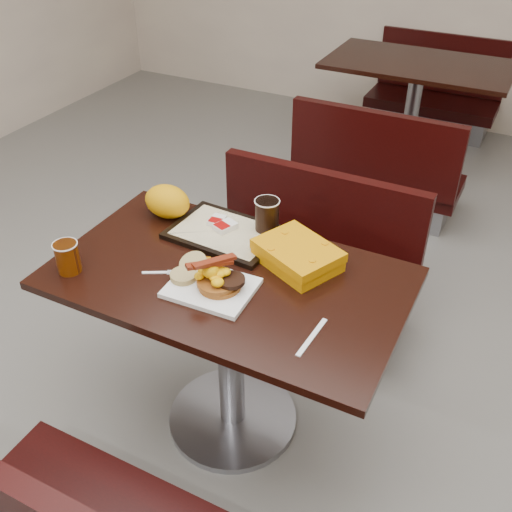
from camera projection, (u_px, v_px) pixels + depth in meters
The scene contains 25 objects.
floor at pixel (233, 419), 2.42m from camera, with size 6.00×7.00×0.01m, color gray.
table_near at pixel (231, 354), 2.21m from camera, with size 1.20×0.70×0.75m, color black, non-canonical shape.
bench_near_s at pixel (114, 512), 1.71m from camera, with size 1.00×0.46×0.72m, color black, non-canonical shape.
bench_near_n at pixel (304, 260), 2.72m from camera, with size 1.00×0.46×0.72m, color black, non-canonical shape.
table_far at pixel (411, 116), 4.09m from camera, with size 1.20×0.70×0.75m, color black, non-canonical shape.
bench_far_s at pixel (381, 158), 3.59m from camera, with size 1.00×0.46×0.72m, color black, non-canonical shape.
bench_far_n at pixel (434, 87), 4.61m from camera, with size 1.00×0.46×0.72m, color black, non-canonical shape.
platter at pixel (211, 288), 1.92m from camera, with size 0.28×0.21×0.02m, color white.
pancake_stack at pixel (220, 283), 1.90m from camera, with size 0.14×0.14×0.03m, color #955418.
sausage_patty at pixel (231, 280), 1.88m from camera, with size 0.09×0.09×0.01m, color black.
scrambled_eggs at pixel (211, 272), 1.88m from camera, with size 0.10×0.09×0.05m, color #F89A04.
bacon_strips at pixel (210, 263), 1.87m from camera, with size 0.16×0.07×0.01m, color #4F1605, non-canonical shape.
muffin_bottom at pixel (184, 276), 1.94m from camera, with size 0.09×0.09×0.02m, color tan.
muffin_top at pixel (194, 264), 1.97m from camera, with size 0.10×0.10×0.02m, color tan.
coffee_cup_near at pixel (68, 257), 1.97m from camera, with size 0.08×0.08×0.11m, color #853904.
fork at pixel (155, 272), 2.00m from camera, with size 0.12×0.02×0.00m, color white, non-canonical shape.
knife at pixel (312, 337), 1.74m from camera, with size 0.18×0.02×0.00m, color white.
condiment_syrup at pixel (205, 260), 2.05m from camera, with size 0.04×0.03×0.01m, color #A45D07.
condiment_ketchup at pixel (234, 281), 1.95m from camera, with size 0.04×0.03×0.01m, color #8C0504.
tray at pixel (225, 233), 2.18m from camera, with size 0.40×0.28×0.02m, color black.
hashbrown_sleeve_left at pixel (217, 220), 2.22m from camera, with size 0.05×0.07×0.02m, color silver.
hashbrown_sleeve_right at pixel (225, 226), 2.18m from camera, with size 0.06×0.08×0.02m, color silver.
coffee_cup_far at pixel (267, 215), 2.15m from camera, with size 0.09×0.09×0.12m, color black.
clamshell at pixel (298, 255), 2.02m from camera, with size 0.27×0.21×0.07m, color #CC7D03.
paper_bag at pixel (167, 201), 2.26m from camera, with size 0.18×0.14×0.13m, color orange.
Camera 1 is at (0.80, -1.37, 1.96)m, focal length 41.26 mm.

